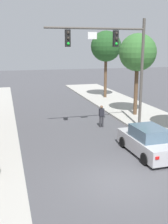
# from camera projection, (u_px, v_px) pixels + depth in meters

# --- Properties ---
(ground_plane) EXTENTS (120.00, 120.00, 0.00)m
(ground_plane) POSITION_uv_depth(u_px,v_px,m) (118.00, 181.00, 12.25)
(ground_plane) COLOR #4C4C51
(traffic_signal_mast) EXTENTS (6.82, 0.38, 7.50)m
(traffic_signal_mast) POSITION_uv_depth(u_px,v_px,m) (116.00, 54.00, 18.33)
(traffic_signal_mast) COLOR #514C47
(traffic_signal_mast) RESTS_ON sidewalk_right
(car_lead_silver) EXTENTS (1.90, 4.27, 1.60)m
(car_lead_silver) POSITION_uv_depth(u_px,v_px,m) (147.00, 142.00, 15.15)
(car_lead_silver) COLOR #B7B7BC
(car_lead_silver) RESTS_ON ground
(pedestrian_crossing_road) EXTENTS (0.36, 0.22, 1.64)m
(pedestrian_crossing_road) POSITION_uv_depth(u_px,v_px,m) (102.00, 115.00, 20.21)
(pedestrian_crossing_road) COLOR #333338
(pedestrian_crossing_road) RESTS_ON ground
(street_tree_second) EXTENTS (3.06, 3.06, 6.73)m
(street_tree_second) POSITION_uv_depth(u_px,v_px,m) (138.00, 53.00, 22.41)
(street_tree_second) COLOR brown
(street_tree_second) RESTS_ON sidewalk_right
(street_tree_third) EXTENTS (3.35, 3.35, 7.36)m
(street_tree_third) POSITION_uv_depth(u_px,v_px,m) (106.00, 47.00, 30.26)
(street_tree_third) COLOR brown
(street_tree_third) RESTS_ON sidewalk_right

